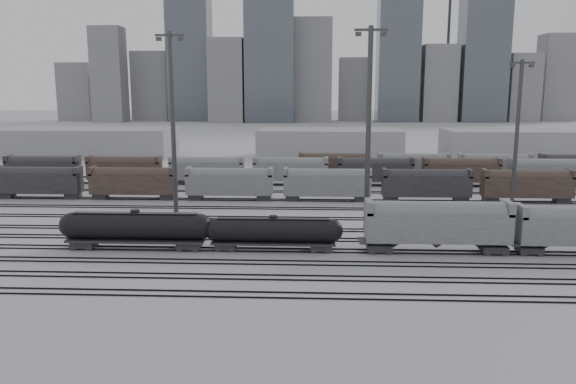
{
  "coord_description": "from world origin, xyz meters",
  "views": [
    {
      "loc": [
        5.56,
        -63.88,
        19.07
      ],
      "look_at": [
        1.84,
        18.26,
        4.0
      ],
      "focal_mm": 35.0,
      "sensor_mm": 36.0,
      "label": 1
    }
  ],
  "objects_px": {
    "hopper_car_a": "(437,222)",
    "light_mast_c": "(369,124)",
    "tank_car_b": "(273,231)",
    "tank_car_a": "(136,227)"
  },
  "relations": [
    {
      "from": "hopper_car_a",
      "to": "light_mast_c",
      "type": "relative_size",
      "value": 0.62
    },
    {
      "from": "tank_car_a",
      "to": "hopper_car_a",
      "type": "relative_size",
      "value": 1.11
    },
    {
      "from": "hopper_car_a",
      "to": "light_mast_c",
      "type": "bearing_deg",
      "value": 121.77
    },
    {
      "from": "tank_car_a",
      "to": "hopper_car_a",
      "type": "xyz_separation_m",
      "value": [
        36.0,
        0.0,
        1.06
      ]
    },
    {
      "from": "tank_car_b",
      "to": "hopper_car_a",
      "type": "distance_m",
      "value": 19.41
    },
    {
      "from": "tank_car_b",
      "to": "hopper_car_a",
      "type": "relative_size",
      "value": 0.98
    },
    {
      "from": "tank_car_a",
      "to": "hopper_car_a",
      "type": "distance_m",
      "value": 36.02
    },
    {
      "from": "hopper_car_a",
      "to": "light_mast_c",
      "type": "distance_m",
      "value": 17.43
    },
    {
      "from": "tank_car_a",
      "to": "light_mast_c",
      "type": "distance_m",
      "value": 33.23
    },
    {
      "from": "tank_car_a",
      "to": "light_mast_c",
      "type": "xyz_separation_m",
      "value": [
        28.78,
        11.66,
        11.81
      ]
    }
  ]
}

